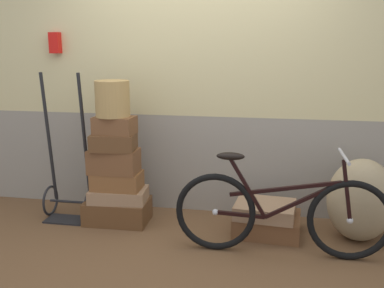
# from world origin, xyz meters

# --- Properties ---
(ground) EXTENTS (9.63, 5.20, 0.06)m
(ground) POSITION_xyz_m (0.00, 0.00, -0.03)
(ground) COLOR brown
(station_building) EXTENTS (7.63, 0.74, 2.98)m
(station_building) POSITION_xyz_m (0.01, 0.85, 1.49)
(station_building) COLOR gray
(station_building) RESTS_ON ground
(suitcase_0) EXTENTS (0.59, 0.39, 0.21)m
(suitcase_0) POSITION_xyz_m (-0.69, 0.32, 0.11)
(suitcase_0) COLOR brown
(suitcase_0) RESTS_ON ground
(suitcase_1) EXTENTS (0.54, 0.36, 0.12)m
(suitcase_1) POSITION_xyz_m (-0.66, 0.30, 0.27)
(suitcase_1) COLOR #937051
(suitcase_1) RESTS_ON suitcase_0
(suitcase_2) EXTENTS (0.45, 0.29, 0.16)m
(suitcase_2) POSITION_xyz_m (-0.67, 0.30, 0.41)
(suitcase_2) COLOR brown
(suitcase_2) RESTS_ON suitcase_1
(suitcase_3) EXTENTS (0.44, 0.27, 0.22)m
(suitcase_3) POSITION_xyz_m (-0.69, 0.29, 0.60)
(suitcase_3) COLOR brown
(suitcase_3) RESTS_ON suitcase_2
(suitcase_4) EXTENTS (0.41, 0.32, 0.15)m
(suitcase_4) POSITION_xyz_m (-0.69, 0.28, 0.78)
(suitcase_4) COLOR brown
(suitcase_4) RESTS_ON suitcase_3
(suitcase_5) EXTENTS (0.37, 0.25, 0.16)m
(suitcase_5) POSITION_xyz_m (-0.67, 0.29, 0.93)
(suitcase_5) COLOR brown
(suitcase_5) RESTS_ON suitcase_4
(suitcase_6) EXTENTS (0.60, 0.50, 0.17)m
(suitcase_6) POSITION_xyz_m (0.70, 0.31, 0.09)
(suitcase_6) COLOR brown
(suitcase_6) RESTS_ON ground
(suitcase_7) EXTENTS (0.54, 0.46, 0.12)m
(suitcase_7) POSITION_xyz_m (0.67, 0.27, 0.23)
(suitcase_7) COLOR #937051
(suitcase_7) RESTS_ON suitcase_6
(wicker_basket) EXTENTS (0.30, 0.30, 0.32)m
(wicker_basket) POSITION_xyz_m (-0.69, 0.29, 1.17)
(wicker_basket) COLOR #A8844C
(wicker_basket) RESTS_ON suitcase_5
(luggage_trolley) EXTENTS (0.44, 0.37, 1.39)m
(luggage_trolley) POSITION_xyz_m (-1.18, 0.35, 0.32)
(luggage_trolley) COLOR black
(luggage_trolley) RESTS_ON ground
(burlap_sack) EXTENTS (0.55, 0.47, 0.71)m
(burlap_sack) POSITION_xyz_m (1.46, 0.32, 0.36)
(burlap_sack) COLOR #9E8966
(burlap_sack) RESTS_ON ground
(bicycle) EXTENTS (1.68, 0.46, 0.84)m
(bicycle) POSITION_xyz_m (0.80, -0.08, 0.34)
(bicycle) COLOR black
(bicycle) RESTS_ON ground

